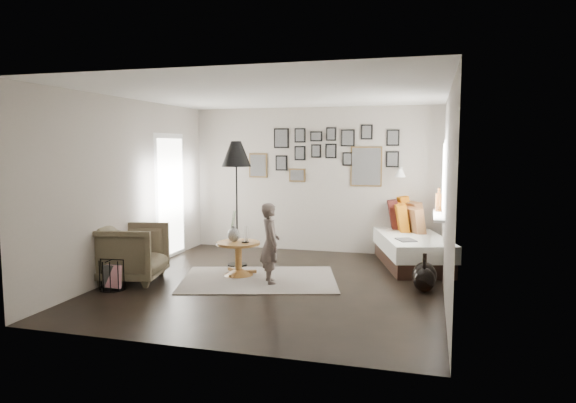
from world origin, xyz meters
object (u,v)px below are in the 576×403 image
(child, at_px, (270,243))
(armchair, at_px, (131,253))
(demijohn_small, at_px, (424,279))
(pedestal_table, at_px, (238,260))
(demijohn_large, at_px, (424,276))
(magazine_basket, at_px, (113,275))
(daybed, at_px, (411,243))
(vase, at_px, (234,232))
(floor_lamp, at_px, (236,159))

(child, bearing_deg, armchair, 71.80)
(demijohn_small, bearing_deg, pedestal_table, 176.88)
(armchair, height_order, demijohn_large, armchair)
(armchair, height_order, magazine_basket, armchair)
(pedestal_table, distance_m, demijohn_small, 2.65)
(daybed, relative_size, armchair, 2.59)
(vase, relative_size, floor_lamp, 0.23)
(vase, height_order, demijohn_small, vase)
(magazine_basket, bearing_deg, demijohn_small, 14.00)
(pedestal_table, bearing_deg, floor_lamp, 112.82)
(daybed, bearing_deg, demijohn_small, -98.00)
(floor_lamp, bearing_deg, child, -46.07)
(pedestal_table, distance_m, vase, 0.42)
(vase, distance_m, daybed, 2.94)
(armchair, relative_size, demijohn_small, 2.02)
(armchair, relative_size, child, 0.79)
(daybed, relative_size, demijohn_small, 5.23)
(demijohn_large, xyz_separation_m, child, (-2.07, -0.25, 0.37))
(daybed, height_order, armchair, daybed)
(floor_lamp, height_order, magazine_basket, floor_lamp)
(daybed, relative_size, child, 2.05)
(demijohn_small, bearing_deg, child, -176.48)
(vase, xyz_separation_m, child, (0.66, -0.29, -0.08))
(daybed, xyz_separation_m, floor_lamp, (-2.66, -0.97, 1.38))
(child, bearing_deg, floor_lamp, 13.50)
(daybed, relative_size, magazine_basket, 5.70)
(daybed, xyz_separation_m, armchair, (-3.76, -2.24, 0.07))
(magazine_basket, bearing_deg, demijohn_large, 15.61)
(vase, xyz_separation_m, demijohn_small, (2.73, -0.16, -0.48))
(pedestal_table, distance_m, demijohn_large, 2.65)
(daybed, distance_m, armchair, 4.38)
(floor_lamp, xyz_separation_m, child, (0.82, -0.85, -1.15))
(armchair, height_order, child, child)
(pedestal_table, bearing_deg, demijohn_small, -3.12)
(armchair, xyz_separation_m, floor_lamp, (1.11, 1.27, 1.30))
(floor_lamp, relative_size, demijohn_small, 4.49)
(pedestal_table, relative_size, vase, 1.40)
(pedestal_table, bearing_deg, demijohn_large, -0.53)
(demijohn_large, bearing_deg, daybed, 98.53)
(child, bearing_deg, vase, 35.59)
(pedestal_table, height_order, child, child)
(armchair, xyz_separation_m, child, (1.93, 0.42, 0.16))
(vase, relative_size, magazine_basket, 1.13)
(magazine_basket, bearing_deg, pedestal_table, 40.24)
(daybed, height_order, demijohn_large, daybed)
(demijohn_large, xyz_separation_m, demijohn_small, (0.00, -0.12, -0.02))
(demijohn_large, height_order, child, child)
(armchair, xyz_separation_m, demijohn_large, (4.00, 0.67, -0.22))
(daybed, xyz_separation_m, child, (-1.84, -1.82, 0.23))
(pedestal_table, relative_size, demijohn_large, 1.32)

